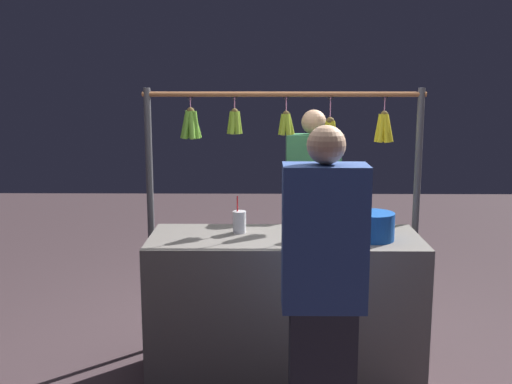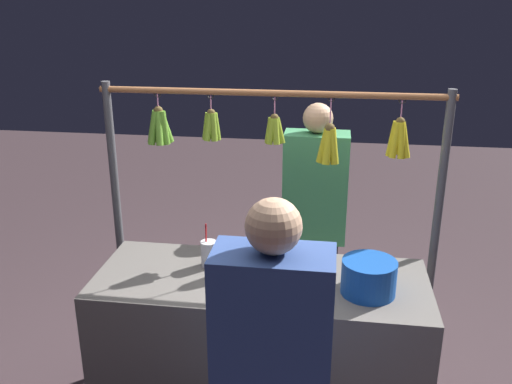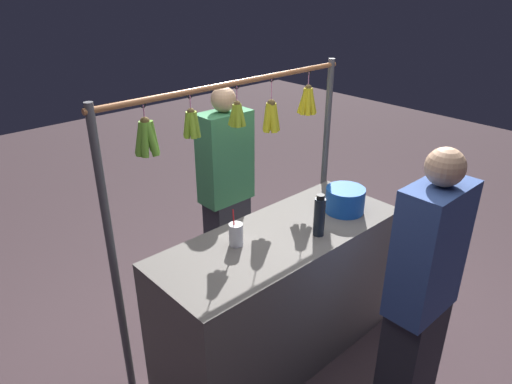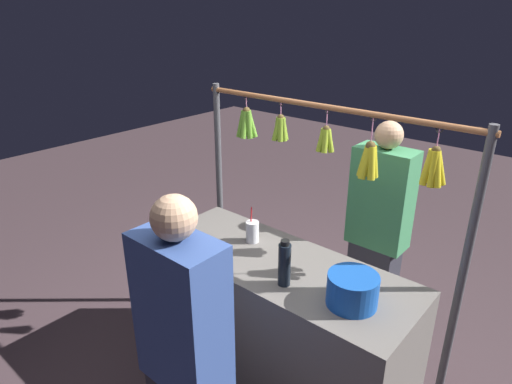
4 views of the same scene
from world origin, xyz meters
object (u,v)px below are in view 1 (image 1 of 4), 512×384
Objects in this scene: vendor_person at (312,223)px; customer_person at (323,301)px; blue_bucket at (373,226)px; water_bottle at (313,222)px; drink_cup at (239,222)px.

customer_person is (0.07, 1.59, 0.01)m from vendor_person.
customer_person is at bearing 64.84° from blue_bucket.
vendor_person is at bearing -94.20° from water_bottle.
water_bottle is 1.15× the size of drink_cup.
vendor_person reaches higher than water_bottle.
drink_cup is 1.01m from customer_person.
vendor_person is at bearing -125.36° from drink_cup.
drink_cup reaches higher than blue_bucket.
water_bottle is 1.04× the size of blue_bucket.
drink_cup is at bearing -29.38° from water_bottle.
drink_cup is 0.14× the size of vendor_person.
drink_cup is at bearing -65.25° from customer_person.
blue_bucket is at bearing 108.10° from vendor_person.
customer_person reaches higher than water_bottle.
customer_person is at bearing 89.54° from water_bottle.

